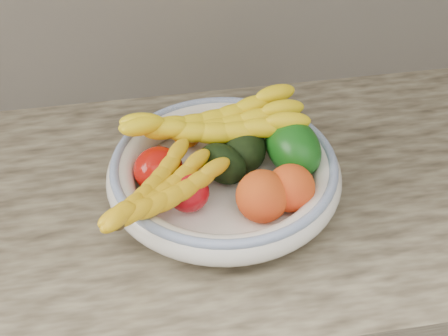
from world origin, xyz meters
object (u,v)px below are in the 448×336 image
fruit_bowl (224,173)px  banana_bunch_front (160,196)px  green_mango (293,147)px  banana_bunch_back (213,129)px

fruit_bowl → banana_bunch_front: size_ratio=1.53×
green_mango → banana_bunch_back: size_ratio=0.38×
banana_bunch_front → banana_bunch_back: bearing=9.7°
banana_bunch_front → fruit_bowl: bearing=-11.2°
fruit_bowl → banana_bunch_back: size_ratio=1.18×
banana_bunch_back → green_mango: bearing=-26.0°
fruit_bowl → green_mango: bearing=7.5°
banana_bunch_back → banana_bunch_front: size_ratio=1.30×
fruit_bowl → banana_bunch_front: banana_bunch_front is taller
fruit_bowl → green_mango: green_mango is taller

